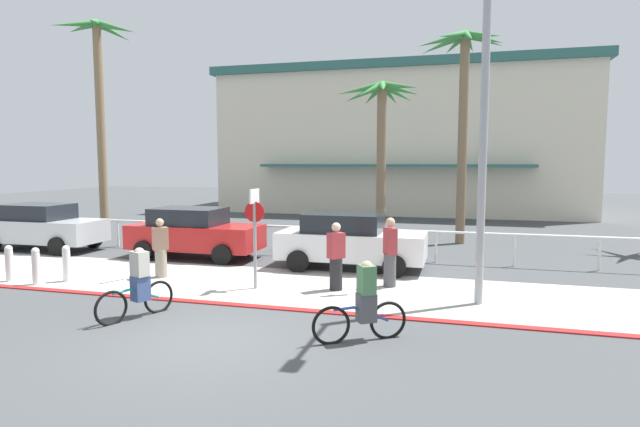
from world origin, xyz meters
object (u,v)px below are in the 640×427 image
Objects in this scene: bollard_0 at (9,263)px; bollard_3 at (67,263)px; pedestrian_1 at (161,250)px; pedestrian_2 at (336,259)px; car_red_1 at (194,232)px; pedestrian_0 at (390,255)px; stop_sign_bike_lane at (255,224)px; palm_tree_2 at (463,80)px; streetlight_curb at (484,114)px; palm_tree_0 at (99,84)px; bollard_2 at (36,266)px; cyclist_blue_1 at (364,303)px; palm_tree_1 at (381,116)px; car_white_2 at (350,240)px; car_silver_0 at (42,226)px; cyclist_teal_0 at (138,285)px.

bollard_3 is (1.50, 0.40, 0.00)m from bollard_0.
pedestrian_1 is 0.97× the size of pedestrian_2.
car_red_1 is at bearing 55.69° from bollard_0.
bollard_3 is 0.55× the size of pedestrian_0.
stop_sign_bike_lane is 5.09m from car_red_1.
streetlight_curb is at bearing -86.87° from palm_tree_2.
palm_tree_0 is at bearing 111.69° from bollard_0.
stop_sign_bike_lane is 6.04m from streetlight_curb.
stop_sign_bike_lane is at bearing 11.23° from bollard_2.
car_red_1 is at bearing 137.21° from cyclist_blue_1.
car_red_1 is 2.42× the size of pedestrian_0.
pedestrian_2 is (-1.35, 3.42, 0.11)m from cyclist_blue_1.
cyclist_blue_1 is at bearing -82.67° from palm_tree_1.
car_white_2 is (1.79, 3.08, -0.81)m from stop_sign_bike_lane.
palm_tree_2 reaches higher than car_silver_0.
cyclist_teal_0 is at bearing -139.54° from pedestrian_0.
bollard_0 is 0.23× the size of car_white_2.
pedestrian_2 is (5.66, -3.08, -0.07)m from car_red_1.
palm_tree_2 reaches higher than stop_sign_bike_lane.
bollard_3 is at bearing -41.16° from car_silver_0.
pedestrian_2 is at bearing -28.77° from palm_tree_0.
bollard_3 is 0.16× the size of palm_tree_1.
streetlight_curb is 4.75× the size of cyclist_blue_1.
pedestrian_1 is 5.06m from pedestrian_2.
palm_tree_2 reaches higher than car_white_2.
car_silver_0 is at bearing 132.06° from bollard_2.
cyclist_teal_0 is (8.46, -9.81, -5.79)m from palm_tree_0.
stop_sign_bike_lane is 0.41× the size of palm_tree_1.
pedestrian_0 is (4.69, 4.00, 0.15)m from cyclist_teal_0.
streetlight_curb is at bearing -13.32° from car_silver_0.
bollard_0 is 10.43m from palm_tree_0.
cyclist_blue_1 reaches higher than bollard_3.
pedestrian_0 is 1.08× the size of pedestrian_1.
streetlight_curb is 1.70× the size of car_white_2.
bollard_3 is at bearing -58.29° from palm_tree_0.
cyclist_teal_0 is 0.98× the size of pedestrian_2.
car_white_2 is 2.70m from pedestrian_2.
bollard_0 is 10.22m from pedestrian_0.
bollard_3 is 0.23× the size of car_silver_0.
stop_sign_bike_lane is 5.95m from bollard_2.
palm_tree_1 is 1.42× the size of car_red_1.
pedestrian_0 is at bearing 12.11° from bollard_0.
streetlight_curb is 4.41× the size of cyclist_teal_0.
cyclist_teal_0 is 4.75m from pedestrian_2.
bollard_2 is 9.29m from cyclist_blue_1.
car_white_2 is 6.78m from cyclist_teal_0.
streetlight_curb is 8.71m from palm_tree_1.
cyclist_blue_1 is at bearing -11.76° from bollard_2.
cyclist_blue_1 is at bearing -68.43° from pedestrian_2.
palm_tree_0 reaches higher than bollard_3.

